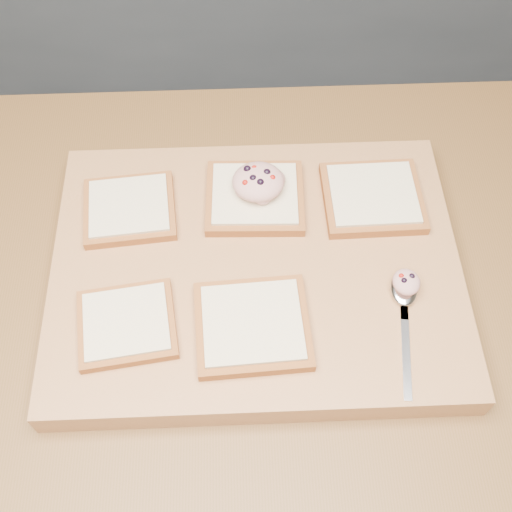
{
  "coord_description": "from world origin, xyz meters",
  "views": [
    {
      "loc": [
        -0.15,
        -0.36,
        1.6
      ],
      "look_at": [
        -0.13,
        0.05,
        0.95
      ],
      "focal_mm": 45.0,
      "sensor_mm": 36.0,
      "label": 1
    }
  ],
  "objects_px": {
    "tuna_salad_dollop": "(258,181)",
    "bread_far_center": "(255,197)",
    "cutting_board": "(256,270)",
    "spoon": "(404,297)"
  },
  "relations": [
    {
      "from": "tuna_salad_dollop",
      "to": "bread_far_center",
      "type": "bearing_deg",
      "value": -129.71
    },
    {
      "from": "bread_far_center",
      "to": "tuna_salad_dollop",
      "type": "height_order",
      "value": "tuna_salad_dollop"
    },
    {
      "from": "bread_far_center",
      "to": "tuna_salad_dollop",
      "type": "relative_size",
      "value": 1.94
    },
    {
      "from": "bread_far_center",
      "to": "cutting_board",
      "type": "bearing_deg",
      "value": -91.36
    },
    {
      "from": "tuna_salad_dollop",
      "to": "spoon",
      "type": "xyz_separation_m",
      "value": [
        0.17,
        -0.16,
        -0.03
      ]
    },
    {
      "from": "cutting_board",
      "to": "bread_far_center",
      "type": "relative_size",
      "value": 3.88
    },
    {
      "from": "cutting_board",
      "to": "tuna_salad_dollop",
      "type": "height_order",
      "value": "tuna_salad_dollop"
    },
    {
      "from": "spoon",
      "to": "cutting_board",
      "type": "bearing_deg",
      "value": 160.83
    },
    {
      "from": "cutting_board",
      "to": "spoon",
      "type": "distance_m",
      "value": 0.18
    },
    {
      "from": "tuna_salad_dollop",
      "to": "spoon",
      "type": "height_order",
      "value": "tuna_salad_dollop"
    }
  ]
}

